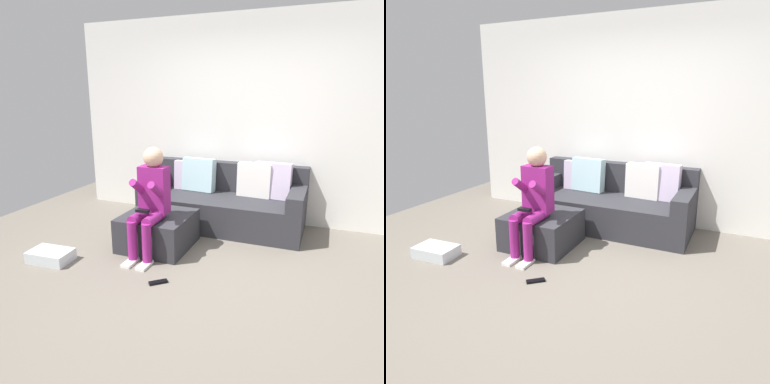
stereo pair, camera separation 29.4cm
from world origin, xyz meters
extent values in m
plane|color=#6B6359|center=(0.00, 0.00, 0.00)|extent=(6.55, 6.55, 0.00)
cube|color=silver|center=(0.00, 1.98, 1.35)|extent=(5.04, 0.10, 2.69)
cube|color=#2D2D33|center=(-0.23, 1.50, 0.20)|extent=(2.07, 0.87, 0.41)
cube|color=#2D2D33|center=(-0.23, 1.85, 0.60)|extent=(2.07, 0.17, 0.39)
cube|color=#2D2D33|center=(-1.17, 1.50, 0.50)|extent=(0.19, 0.87, 0.18)
cube|color=#2D2D33|center=(0.71, 1.50, 0.50)|extent=(0.19, 0.87, 0.18)
cube|color=silver|center=(-0.77, 1.69, 0.61)|extent=(0.40, 0.16, 0.40)
cube|color=silver|center=(-0.62, 1.68, 0.63)|extent=(0.46, 0.22, 0.46)
cube|color=silver|center=(0.38, 1.68, 0.64)|extent=(0.46, 0.19, 0.46)
cube|color=white|center=(0.15, 1.67, 0.63)|extent=(0.44, 0.19, 0.44)
cube|color=#2D2D33|center=(-0.72, 0.62, 0.19)|extent=(0.74, 0.75, 0.38)
cube|color=#8C1E72|center=(-0.71, 0.53, 0.70)|extent=(0.31, 0.18, 0.51)
sphere|color=#D8AD8C|center=(-0.71, 0.53, 1.05)|extent=(0.22, 0.22, 0.22)
cylinder|color=#8C1E72|center=(-0.79, 0.35, 0.44)|extent=(0.11, 0.36, 0.11)
cylinder|color=#8C1E72|center=(-0.79, 0.17, 0.24)|extent=(0.10, 0.10, 0.41)
cube|color=white|center=(-0.79, 0.11, 0.01)|extent=(0.10, 0.22, 0.03)
cylinder|color=#8C1E72|center=(-0.82, 0.41, 0.73)|extent=(0.08, 0.33, 0.26)
cylinder|color=#8C1E72|center=(-0.62, 0.35, 0.44)|extent=(0.11, 0.36, 0.11)
cylinder|color=#8C1E72|center=(-0.62, 0.17, 0.24)|extent=(0.10, 0.10, 0.41)
cube|color=white|center=(-0.62, 0.11, 0.01)|extent=(0.10, 0.22, 0.03)
cylinder|color=#8C1E72|center=(-0.60, 0.40, 0.72)|extent=(0.08, 0.35, 0.28)
cube|color=black|center=(-0.71, 0.26, 0.54)|extent=(0.14, 0.06, 0.03)
cube|color=silver|center=(-1.60, -0.13, 0.06)|extent=(0.45, 0.31, 0.12)
cube|color=black|center=(-0.35, -0.13, 0.01)|extent=(0.17, 0.16, 0.02)
camera|label=1|loc=(1.02, -2.77, 1.70)|focal=33.31mm
camera|label=2|loc=(1.29, -2.65, 1.70)|focal=33.31mm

